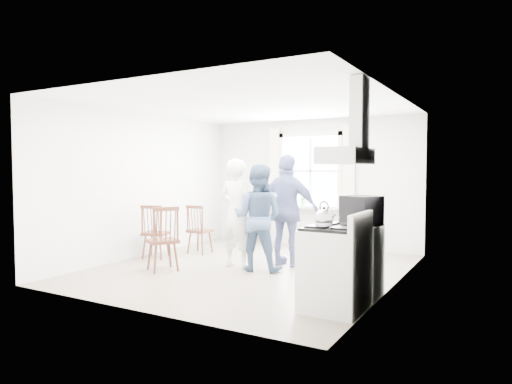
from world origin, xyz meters
name	(u,v)px	position (x,y,z in m)	size (l,w,h in m)	color
room_shell	(250,187)	(0.00, 0.00, 1.30)	(4.62, 5.12, 2.64)	gray
window_assembly	(310,175)	(0.00, 2.45, 1.46)	(1.88, 0.24, 1.70)	white
range_hood	(350,141)	(2.07, -1.35, 1.90)	(0.45, 0.76, 0.94)	silver
shelf_unit	(248,223)	(-1.40, 2.33, 0.40)	(0.40, 0.30, 0.80)	slate
gas_stove	(335,267)	(1.91, -1.35, 0.48)	(0.68, 0.76, 1.12)	white
kettle	(324,219)	(1.83, -1.51, 1.05)	(0.21, 0.21, 0.30)	silver
low_cabinet	(360,260)	(1.98, -0.65, 0.45)	(0.50, 0.55, 0.90)	silver
stereo_stack	(361,211)	(2.02, -0.73, 1.08)	(0.52, 0.50, 0.37)	black
cardboard_box	(361,219)	(2.02, -0.74, 0.98)	(0.25, 0.18, 0.16)	olive
windsor_chair_a	(153,226)	(-1.87, -0.18, 0.59)	(0.51, 0.50, 0.97)	#482217
windsor_chair_b	(197,224)	(-1.49, 0.58, 0.56)	(0.40, 0.39, 0.92)	#482217
windsor_chair_c	(165,232)	(-1.02, -0.86, 0.62)	(0.58, 0.59, 1.02)	#482217
person_left	(237,213)	(-0.22, -0.04, 0.88)	(0.64, 0.64, 1.76)	white
person_mid	(258,218)	(0.17, -0.05, 0.83)	(0.81, 0.81, 1.66)	#445D80
person_right	(287,210)	(0.43, 0.49, 0.91)	(1.07, 1.07, 1.83)	navy
potted_plant	(304,197)	(-0.09, 2.36, 1.01)	(0.17, 0.17, 0.32)	#36793F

